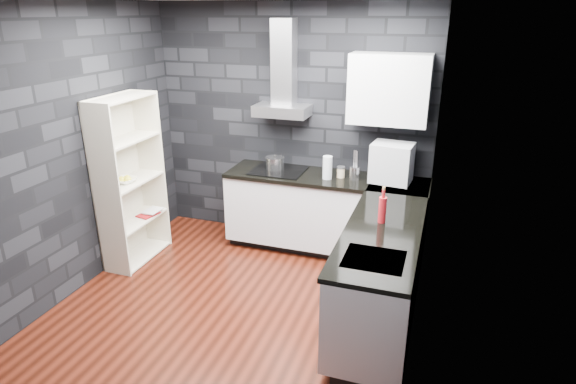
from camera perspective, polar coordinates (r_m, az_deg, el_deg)
The scene contains 27 objects.
ground at distance 4.71m, azimuth -5.94°, elevation -12.83°, with size 3.20×3.20×0.00m, color #44160C.
wall_back at distance 5.58m, azimuth 0.45°, elevation 7.85°, with size 3.20×0.05×2.70m, color black.
wall_front at distance 2.85m, azimuth -20.57°, elevation -6.67°, with size 3.20×0.05×2.70m, color black.
wall_left at distance 5.02m, azimuth -23.77°, elevation 4.57°, with size 0.05×3.20×2.70m, color black.
wall_right at distance 3.76m, azimuth 16.45°, elevation 0.47°, with size 0.05×3.20×2.70m, color black.
toekick_back at distance 5.64m, azimuth 4.36°, elevation -6.17°, with size 2.18×0.50×0.10m, color black.
toekick_right at distance 4.46m, azimuth 11.03°, elevation -14.51°, with size 0.50×1.78×0.10m, color black.
counter_back_cab at distance 5.42m, azimuth 4.38°, elevation -2.30°, with size 2.20×0.60×0.76m, color silver.
counter_right_cab at distance 4.23m, azimuth 10.89°, elevation -9.68°, with size 0.60×1.80×0.76m, color silver.
counter_back_top at distance 5.27m, azimuth 4.47°, elevation 1.67°, with size 2.20×0.62×0.04m, color black.
counter_right_top at distance 4.05m, azimuth 11.13°, elevation -4.77°, with size 0.62×1.80×0.04m, color black.
counter_corner_top at distance 5.16m, azimuth 13.14°, elevation 0.73°, with size 0.62×0.62×0.04m, color black.
hood_body at distance 5.37m, azimuth -0.71°, elevation 9.63°, with size 0.60×0.34×0.12m, color #BCBCC0.
hood_chimney at distance 5.36m, azimuth -0.48°, elevation 15.12°, with size 0.24×0.20×0.90m, color #BCBCC0.
upper_cabinet at distance 5.06m, azimuth 11.91°, elevation 11.83°, with size 0.80×0.35×0.70m, color silver.
cooktop at distance 5.42m, azimuth -1.14°, elevation 2.57°, with size 0.58×0.50×0.01m, color black.
sink_rim at distance 3.60m, azimuth 10.15°, elevation -7.87°, with size 0.44×0.40×0.01m, color #BCBCC0.
pot at distance 5.45m, azimuth -1.56°, elevation 3.40°, with size 0.21×0.21×0.12m, color silver.
glass_vase at distance 5.15m, azimuth 4.69°, elevation 2.90°, with size 0.10×0.10×0.25m, color silver.
storage_jar at distance 5.23m, azimuth 6.27°, elevation 2.29°, with size 0.09×0.09×0.10m, color #CDB48A.
utensil_crock at distance 5.18m, azimuth 7.89°, elevation 2.24°, with size 0.11×0.11×0.14m, color silver.
appliance_garage at distance 5.07m, azimuth 12.19°, elevation 3.40°, with size 0.41×0.32×0.41m, color #B5B7BD.
red_bottle at distance 4.15m, azimuth 11.11°, elevation -2.10°, with size 0.07×0.07×0.23m, color #A6161D.
bookshelf at distance 5.36m, azimuth -18.19°, elevation 1.21°, with size 0.34×0.80×1.80m, color beige.
fruit_bowl at distance 5.29m, azimuth -18.70°, elevation 1.33°, with size 0.22×0.22×0.05m, color white.
book_red at distance 5.59m, azimuth -16.93°, elevation -1.42°, with size 0.17×0.02×0.23m, color maroon.
book_second at distance 5.61m, azimuth -16.50°, elevation -1.08°, with size 0.16×0.02×0.22m, color #B2B2B2.
Camera 1 is at (1.70, -3.54, 2.60)m, focal length 30.00 mm.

